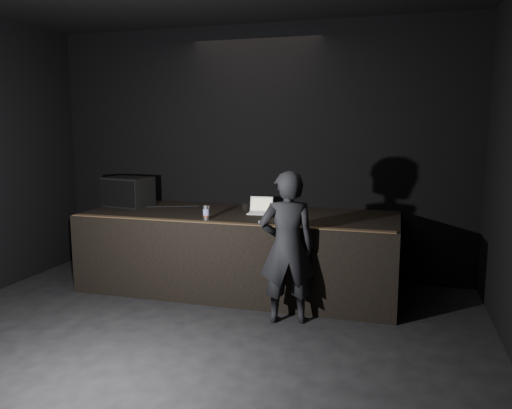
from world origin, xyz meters
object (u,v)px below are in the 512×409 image
at_px(stage_monitor, 128,192).
at_px(person, 287,247).
at_px(laptop, 260,209).
at_px(beer_can, 206,213).
at_px(stage_riser, 240,251).

relative_size(stage_monitor, person, 0.41).
distance_m(laptop, beer_can, 0.80).
height_order(beer_can, person, person).
xyz_separation_m(stage_riser, person, (0.84, -0.95, 0.33)).
relative_size(stage_monitor, laptop, 2.16).
bearing_deg(laptop, beer_can, -133.34).
distance_m(laptop, person, 1.20).
relative_size(stage_riser, laptop, 12.63).
height_order(laptop, person, person).
distance_m(stage_riser, beer_can, 0.84).
distance_m(stage_riser, laptop, 0.61).
relative_size(laptop, beer_can, 1.81).
bearing_deg(stage_riser, laptop, 16.31).
bearing_deg(stage_monitor, laptop, 9.30).
distance_m(stage_monitor, laptop, 1.94).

